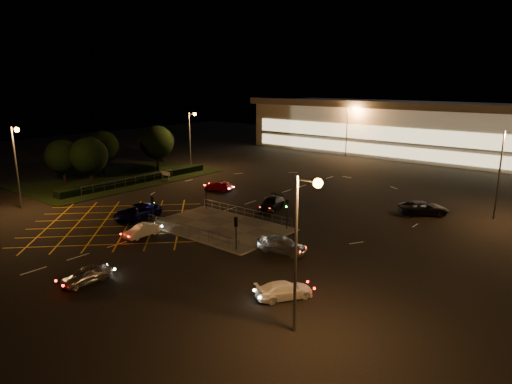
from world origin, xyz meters
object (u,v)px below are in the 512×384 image
Objects in this scene: signal_se at (236,227)px; signal_nw at (206,191)px; car_east_grey at (424,208)px; car_approach_white at (284,290)px; signal_sw at (153,204)px; car_circ_red at (219,186)px; car_near_silver at (86,275)px; car_left_blue at (137,212)px; car_far_dkgrey at (271,204)px; car_right_silver at (282,245)px; signal_ne at (287,208)px; car_queue_white at (142,231)px.

signal_se is 1.00× the size of signal_nw.
car_east_grey reaches higher than car_approach_white.
signal_sw reaches higher than car_circ_red.
car_near_silver is 0.69× the size of car_east_grey.
car_left_blue is 33.20m from car_east_grey.
car_circ_red is (-11.70, 2.98, -0.07)m from car_far_dkgrey.
signal_nw is 0.82× the size of car_near_silver.
car_left_blue is 1.34× the size of car_approach_white.
car_right_silver is 25.22m from car_circ_red.
car_left_blue is 24.96m from car_approach_white.
car_approach_white is at bearing 151.81° from signal_se.
car_east_grey is 1.32× the size of car_approach_white.
car_left_blue is (-15.50, -7.50, -1.58)m from signal_ne.
signal_se is at bearing -3.60° from car_left_blue.
signal_ne is 0.68× the size of car_right_silver.
signal_sw is at bearing 19.73° from car_approach_white.
car_near_silver is at bearing -102.94° from car_far_dkgrey.
car_circ_red is at bearing -70.69° from signal_sw.
signal_se is 10.25m from car_approach_white.
car_circ_red reaches higher than car_queue_white.
signal_sw is at bearing 8.33° from car_circ_red.
signal_sw is 0.78× the size of car_circ_red.
signal_se is 13.37m from car_near_silver.
signal_se is at bearing -33.65° from signal_nw.
car_circ_red is at bearing 95.97° from car_left_blue.
car_left_blue is at bearing -143.37° from car_far_dkgrey.
car_right_silver is 21.15m from car_east_grey.
car_approach_white is (-0.28, -27.46, -0.16)m from car_east_grey.
car_left_blue is at bearing 93.86° from car_east_grey.
car_circ_red is (-5.63, 8.09, -1.71)m from signal_nw.
car_queue_white is at bearing 102.44° from car_right_silver.
car_circ_red is (-5.63, 16.07, -1.71)m from signal_sw.
car_queue_white is at bearing -79.95° from signal_nw.
car_far_dkgrey is at bearing 64.72° from car_circ_red.
signal_se is 0.62× the size of car_far_dkgrey.
signal_sw is 0.56× the size of car_left_blue.
signal_se is 14.41m from signal_nw.
car_circ_red is at bearing 109.74° from car_queue_white.
signal_ne is 0.75× the size of car_approach_white.
car_right_silver is at bearing -20.12° from car_approach_white.
car_right_silver is at bearing -64.98° from car_far_dkgrey.
car_near_silver is (7.52, -20.47, -1.71)m from signal_nw.
car_east_grey is (21.18, 22.69, -1.59)m from signal_sw.
signal_nw reaches higher than car_left_blue.
signal_nw reaches higher than car_approach_white.
car_circ_red is (-17.63, 16.07, -1.71)m from signal_se.
signal_nw is 0.62× the size of car_far_dkgrey.
car_queue_white is at bearing 123.99° from car_near_silver.
car_far_dkgrey is 1.20× the size of car_approach_white.
car_right_silver is (15.50, 2.32, -1.58)m from signal_sw.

